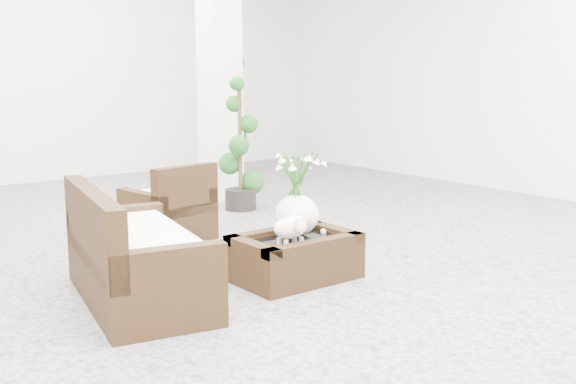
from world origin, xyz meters
TOP-DOWN VIEW (x-y plane):
  - ground at (0.00, 0.00)m, footprint 11.00×11.00m
  - column at (1.20, 2.80)m, footprint 0.40×0.40m
  - coffee_table at (-0.14, -0.37)m, footprint 0.90×0.60m
  - sheep_figurine at (-0.26, -0.47)m, footprint 0.28×0.23m
  - planter_narcissus at (-0.04, -0.27)m, footprint 0.44×0.44m
  - tealight at (0.16, -0.35)m, footprint 0.04×0.04m
  - armchair at (-0.31, 1.34)m, footprint 0.77×0.75m
  - loveseat at (-1.29, -0.11)m, footprint 0.99×1.60m
  - topiary at (1.01, 2.10)m, footprint 0.39×0.39m
  - shopper at (2.33, 4.27)m, footprint 0.64×0.77m

SIDE VIEW (x-z plane):
  - ground at x=0.00m, z-range 0.00..0.00m
  - coffee_table at x=-0.14m, z-range 0.00..0.31m
  - tealight at x=0.16m, z-range 0.31..0.34m
  - armchair at x=-0.31m, z-range 0.00..0.72m
  - loveseat at x=-1.29m, z-range 0.00..0.80m
  - sheep_figurine at x=-0.26m, z-range 0.31..0.52m
  - planter_narcissus at x=-0.04m, z-range 0.31..1.11m
  - topiary at x=1.01m, z-range 0.00..1.47m
  - shopper at x=2.33m, z-range 0.00..1.79m
  - column at x=1.20m, z-range 0.00..3.50m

